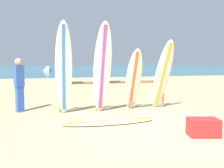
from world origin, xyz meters
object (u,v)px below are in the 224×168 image
object	(u,v)px
surfboard_leaning_left	(102,68)
surfboard_leaning_center	(162,75)
surfboard_rack	(114,89)
surfboard_leaning_center_left	(133,80)
cooler_box	(203,127)
small_boat_offshore	(48,69)
surfboard_leaning_far_left	(64,69)
surfboard_lying_on_sand	(109,122)
beachgoer_standing	(19,83)

from	to	relation	value
surfboard_leaning_left	surfboard_leaning_center	world-z (taller)	surfboard_leaning_left
surfboard_rack	surfboard_leaning_left	bearing A→B (deg)	-136.68
surfboard_leaning_center_left	cooler_box	size ratio (longest dim) A/B	3.16
small_boat_offshore	cooler_box	world-z (taller)	small_boat_offshore
surfboard_leaning_far_left	surfboard_lying_on_sand	world-z (taller)	surfboard_leaning_far_left
surfboard_leaning_center	cooler_box	xyz separation A→B (m)	(-0.41, -2.76, -0.91)
surfboard_rack	beachgoer_standing	size ratio (longest dim) A/B	2.12
surfboard_lying_on_sand	small_boat_offshore	size ratio (longest dim) A/B	0.96
surfboard_leaning_far_left	cooler_box	size ratio (longest dim) A/B	4.36
surfboard_leaning_far_left	surfboard_lying_on_sand	xyz separation A→B (m)	(1.01, -1.21, -1.27)
surfboard_rack	surfboard_lying_on_sand	xyz separation A→B (m)	(-0.56, -1.61, -0.62)
surfboard_leaning_far_left	surfboard_leaning_center	world-z (taller)	surfboard_leaning_far_left
surfboard_leaning_left	surfboard_leaning_center	xyz separation A→B (m)	(1.95, 0.12, -0.23)
surfboard_lying_on_sand	beachgoer_standing	size ratio (longest dim) A/B	1.44
surfboard_rack	beachgoer_standing	world-z (taller)	beachgoer_standing
surfboard_leaning_center	surfboard_lying_on_sand	xyz separation A→B (m)	(-2.04, -1.29, -1.05)
beachgoer_standing	small_boat_offshore	bearing A→B (deg)	88.84
surfboard_leaning_far_left	surfboard_leaning_center	size ratio (longest dim) A/B	1.20
surfboard_leaning_center_left	surfboard_leaning_center	size ratio (longest dim) A/B	0.87
surfboard_leaning_left	small_boat_offshore	world-z (taller)	surfboard_leaning_left
surfboard_lying_on_sand	beachgoer_standing	distance (m)	3.14
surfboard_leaning_center_left	surfboard_leaning_center	xyz separation A→B (m)	(0.96, -0.00, 0.14)
surfboard_leaning_center_left	beachgoer_standing	world-z (taller)	surfboard_leaning_center_left
surfboard_leaning_center_left	beachgoer_standing	xyz separation A→B (m)	(-3.35, 0.69, -0.06)
beachgoer_standing	small_boat_offshore	world-z (taller)	beachgoer_standing
surfboard_leaning_left	small_boat_offshore	bearing A→B (deg)	93.06
beachgoer_standing	surfboard_leaning_left	bearing A→B (deg)	-19.14
surfboard_rack	cooler_box	size ratio (longest dim) A/B	5.70
surfboard_leaning_far_left	small_boat_offshore	world-z (taller)	surfboard_leaning_far_left
surfboard_leaning_center_left	surfboard_lying_on_sand	world-z (taller)	surfboard_leaning_center_left
small_boat_offshore	surfboard_leaning_center_left	bearing A→B (deg)	-85.17
beachgoer_standing	surfboard_leaning_center_left	bearing A→B (deg)	-11.66
surfboard_rack	surfboard_leaning_center_left	xyz separation A→B (m)	(0.51, -0.32, 0.29)
small_boat_offshore	surfboard_leaning_far_left	bearing A→B (deg)	-88.87
surfboard_leaning_center	beachgoer_standing	distance (m)	4.38
surfboard_rack	surfboard_leaning_left	distance (m)	0.93
surfboard_lying_on_sand	small_boat_offshore	bearing A→B (deg)	92.82
surfboard_leaning_far_left	surfboard_leaning_center_left	world-z (taller)	surfboard_leaning_far_left
surfboard_leaning_far_left	surfboard_leaning_center_left	distance (m)	2.12
surfboard_rack	surfboard_leaning_center	world-z (taller)	surfboard_leaning_center
surfboard_rack	surfboard_leaning_center	xyz separation A→B (m)	(1.48, -0.33, 0.43)
surfboard_leaning_center	surfboard_leaning_far_left	bearing A→B (deg)	-178.62
surfboard_leaning_left	surfboard_leaning_center_left	distance (m)	1.06
surfboard_leaning_left	surfboard_lying_on_sand	world-z (taller)	surfboard_leaning_left
surfboard_leaning_center_left	cooler_box	xyz separation A→B (m)	(0.55, -2.77, -0.77)
surfboard_leaning_center_left	surfboard_leaning_far_left	bearing A→B (deg)	-177.86
surfboard_leaning_left	beachgoer_standing	world-z (taller)	surfboard_leaning_left
surfboard_leaning_far_left	surfboard_leaning_center_left	size ratio (longest dim) A/B	1.38
surfboard_leaning_far_left	small_boat_offshore	xyz separation A→B (m)	(-0.63, 32.23, -1.05)
surfboard_rack	cooler_box	world-z (taller)	surfboard_rack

